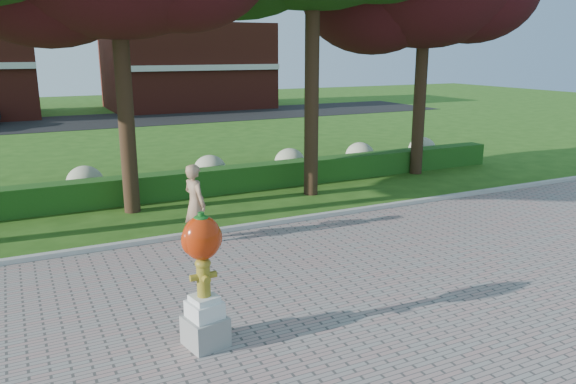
# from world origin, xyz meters

# --- Properties ---
(ground) EXTENTS (100.00, 100.00, 0.00)m
(ground) POSITION_xyz_m (0.00, 0.00, 0.00)
(ground) COLOR #285214
(ground) RESTS_ON ground
(walkway) EXTENTS (40.00, 14.00, 0.04)m
(walkway) POSITION_xyz_m (0.00, -4.00, 0.02)
(walkway) COLOR gray
(walkway) RESTS_ON ground
(curb) EXTENTS (40.00, 0.18, 0.15)m
(curb) POSITION_xyz_m (0.00, 3.00, 0.07)
(curb) COLOR #ADADA5
(curb) RESTS_ON ground
(lawn_hedge) EXTENTS (24.00, 0.70, 0.80)m
(lawn_hedge) POSITION_xyz_m (0.00, 7.00, 0.40)
(lawn_hedge) COLOR #194E16
(lawn_hedge) RESTS_ON ground
(hydrangea_row) EXTENTS (20.10, 1.10, 0.99)m
(hydrangea_row) POSITION_xyz_m (0.57, 8.00, 0.55)
(hydrangea_row) COLOR #A9AD84
(hydrangea_row) RESTS_ON ground
(street) EXTENTS (50.00, 8.00, 0.02)m
(street) POSITION_xyz_m (0.00, 28.00, 0.01)
(street) COLOR black
(street) RESTS_ON ground
(building_right) EXTENTS (12.00, 8.00, 6.40)m
(building_right) POSITION_xyz_m (8.00, 34.00, 3.20)
(building_right) COLOR maroon
(building_right) RESTS_ON ground
(hydrant_sculpture) EXTENTS (0.69, 0.69, 2.14)m
(hydrant_sculpture) POSITION_xyz_m (-2.50, -2.12, 1.17)
(hydrant_sculpture) COLOR gray
(hydrant_sculpture) RESTS_ON walkway
(woman) EXTENTS (0.62, 0.78, 1.88)m
(woman) POSITION_xyz_m (-1.17, 2.60, 0.98)
(woman) COLOR #A17A5C
(woman) RESTS_ON walkway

